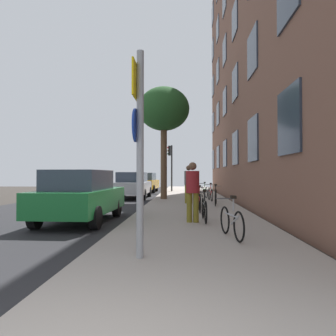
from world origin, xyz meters
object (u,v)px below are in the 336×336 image
(car_1, at_px, (133,185))
(car_2, at_px, (146,182))
(bicycle_5, at_px, (204,191))
(car_0, at_px, (81,195))
(bicycle_3, at_px, (216,197))
(bicycle_2, at_px, (199,201))
(sign_post, at_px, (139,139))
(tree_near, at_px, (164,110))
(pedestrian_1, at_px, (189,182))
(bicycle_1, at_px, (204,209))
(bicycle_4, at_px, (210,194))
(pedestrian_0, at_px, (193,188))
(bicycle_0, at_px, (231,221))
(traffic_light, at_px, (171,160))

(car_1, distance_m, car_2, 6.59)
(bicycle_5, bearing_deg, car_0, -115.37)
(bicycle_3, bearing_deg, car_0, -135.81)
(bicycle_2, relative_size, car_2, 0.41)
(sign_post, distance_m, car_0, 5.22)
(tree_near, bearing_deg, bicycle_3, -54.08)
(tree_near, distance_m, bicycle_5, 5.37)
(bicycle_3, height_order, car_0, car_0)
(pedestrian_1, height_order, car_2, pedestrian_1)
(bicycle_2, bearing_deg, sign_post, -101.37)
(bicycle_1, height_order, bicycle_4, bicycle_4)
(bicycle_2, bearing_deg, car_2, 104.88)
(bicycle_4, distance_m, car_0, 8.29)
(bicycle_3, distance_m, car_1, 7.04)
(pedestrian_1, xyz_separation_m, car_1, (-3.42, 4.41, -0.31))
(pedestrian_1, bearing_deg, car_0, -122.46)
(bicycle_1, bearing_deg, pedestrian_0, -145.71)
(sign_post, height_order, pedestrian_1, sign_post)
(pedestrian_1, xyz_separation_m, car_2, (-3.44, 11.01, -0.31))
(pedestrian_1, distance_m, car_1, 5.59)
(tree_near, xyz_separation_m, car_0, (-2.06, -8.03, -4.30))
(bicycle_3, xyz_separation_m, bicycle_4, (-0.04, 2.40, -0.01))
(pedestrian_1, bearing_deg, bicycle_2, -83.84)
(pedestrian_0, bearing_deg, car_1, 108.50)
(sign_post, bearing_deg, car_1, 99.82)
(sign_post, distance_m, bicycle_1, 4.62)
(bicycle_5, distance_m, car_1, 4.45)
(bicycle_1, bearing_deg, bicycle_0, -79.61)
(bicycle_4, relative_size, pedestrian_0, 0.93)
(traffic_light, bearing_deg, sign_post, -88.94)
(bicycle_0, relative_size, car_2, 0.37)
(car_0, bearing_deg, tree_near, 75.61)
(sign_post, bearing_deg, bicycle_0, 44.04)
(tree_near, height_order, pedestrian_1, tree_near)
(bicycle_5, height_order, car_1, car_1)
(bicycle_0, relative_size, car_0, 0.38)
(tree_near, bearing_deg, bicycle_4, -24.25)
(traffic_light, relative_size, tree_near, 0.60)
(bicycle_3, height_order, pedestrian_1, pedestrian_1)
(sign_post, relative_size, tree_near, 0.54)
(sign_post, bearing_deg, bicycle_3, 76.42)
(bicycle_3, distance_m, bicycle_5, 4.80)
(sign_post, relative_size, bicycle_2, 1.96)
(pedestrian_0, bearing_deg, bicycle_5, 84.51)
(pedestrian_0, relative_size, car_1, 0.39)
(bicycle_5, bearing_deg, tree_near, -151.73)
(tree_near, xyz_separation_m, bicycle_4, (2.52, -1.14, -4.66))
(car_1, bearing_deg, bicycle_5, -6.49)
(bicycle_0, distance_m, bicycle_3, 7.21)
(bicycle_5, bearing_deg, pedestrian_0, -95.49)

